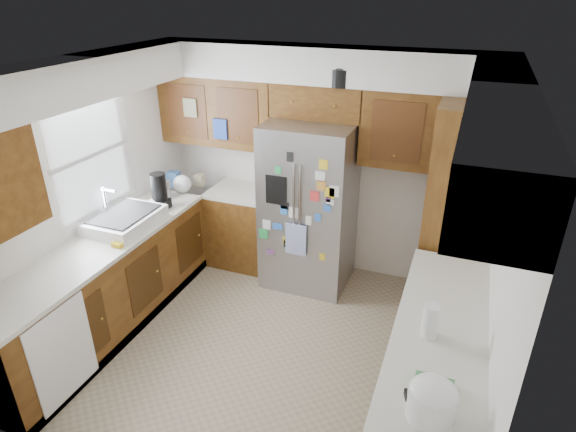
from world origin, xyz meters
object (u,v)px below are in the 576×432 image
object	(u,v)px
pantry	(459,216)
paper_towel	(430,321)
fridge	(309,206)
rice_cooker	(432,399)

from	to	relation	value
pantry	paper_towel	world-z (taller)	pantry
pantry	fridge	size ratio (longest dim) A/B	1.19
fridge	paper_towel	distance (m)	2.23
pantry	fridge	distance (m)	1.51
rice_cooker	paper_towel	xyz separation A→B (m)	(-0.08, 0.67, 0.00)
pantry	rice_cooker	bearing A→B (deg)	-90.01
pantry	paper_towel	size ratio (longest dim) A/B	8.80
rice_cooker	paper_towel	world-z (taller)	paper_towel
fridge	rice_cooker	distance (m)	2.82
rice_cooker	paper_towel	bearing A→B (deg)	96.79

